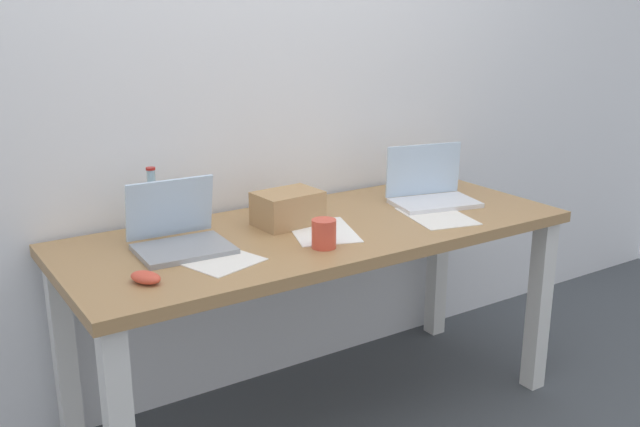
# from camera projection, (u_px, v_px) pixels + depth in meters

# --- Properties ---
(ground_plane) EXTENTS (8.00, 8.00, 0.00)m
(ground_plane) POSITION_uv_depth(u_px,v_px,m) (320.00, 413.00, 2.75)
(ground_plane) COLOR #42474C
(back_wall) EXTENTS (5.20, 0.08, 2.60)m
(back_wall) POSITION_uv_depth(u_px,v_px,m) (260.00, 63.00, 2.72)
(back_wall) COLOR white
(back_wall) RESTS_ON ground
(desk) EXTENTS (1.82, 0.72, 0.75)m
(desk) POSITION_uv_depth(u_px,v_px,m) (320.00, 253.00, 2.56)
(desk) COLOR #A37A4C
(desk) RESTS_ON ground
(laptop_left) EXTENTS (0.30, 0.27, 0.22)m
(laptop_left) POSITION_uv_depth(u_px,v_px,m) (179.00, 235.00, 2.30)
(laptop_left) COLOR gray
(laptop_left) RESTS_ON desk
(laptop_right) EXTENTS (0.36, 0.28, 0.22)m
(laptop_right) POSITION_uv_depth(u_px,v_px,m) (431.00, 191.00, 2.83)
(laptop_right) COLOR silver
(laptop_right) RESTS_ON desk
(beer_bottle) EXTENTS (0.07, 0.07, 0.24)m
(beer_bottle) POSITION_uv_depth(u_px,v_px,m) (153.00, 209.00, 2.43)
(beer_bottle) COLOR #99B7C1
(beer_bottle) RESTS_ON desk
(computer_mouse) EXTENTS (0.10, 0.12, 0.03)m
(computer_mouse) POSITION_uv_depth(u_px,v_px,m) (146.00, 277.00, 2.02)
(computer_mouse) COLOR #D84C38
(computer_mouse) RESTS_ON desk
(cardboard_box) EXTENTS (0.24, 0.18, 0.12)m
(cardboard_box) POSITION_uv_depth(u_px,v_px,m) (288.00, 208.00, 2.55)
(cardboard_box) COLOR tan
(cardboard_box) RESTS_ON desk
(coffee_mug) EXTENTS (0.08, 0.08, 0.09)m
(coffee_mug) POSITION_uv_depth(u_px,v_px,m) (324.00, 234.00, 2.31)
(coffee_mug) COLOR #D84C38
(coffee_mug) RESTS_ON desk
(paper_sheet_front_left) EXTENTS (0.29, 0.34, 0.00)m
(paper_sheet_front_left) POSITION_uv_depth(u_px,v_px,m) (211.00, 258.00, 2.22)
(paper_sheet_front_left) COLOR white
(paper_sheet_front_left) RESTS_ON desk
(paper_sheet_center) EXTENTS (0.29, 0.35, 0.00)m
(paper_sheet_center) POSITION_uv_depth(u_px,v_px,m) (323.00, 231.00, 2.48)
(paper_sheet_center) COLOR white
(paper_sheet_center) RESTS_ON desk
(paper_sheet_front_right) EXTENTS (0.27, 0.34, 0.00)m
(paper_sheet_front_right) POSITION_uv_depth(u_px,v_px,m) (437.00, 216.00, 2.66)
(paper_sheet_front_right) COLOR white
(paper_sheet_front_right) RESTS_ON desk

